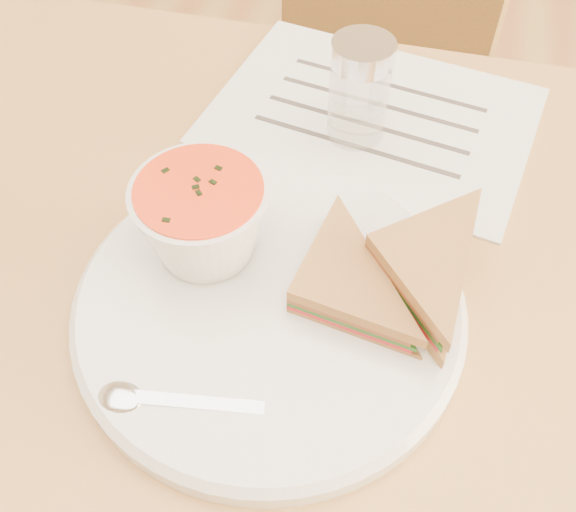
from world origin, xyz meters
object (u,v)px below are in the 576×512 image
(plate, at_px, (269,306))
(soup_bowl, at_px, (204,223))
(condiment_shaker, at_px, (359,92))
(dining_table, at_px, (266,442))
(chair_far, at_px, (323,128))

(plate, bearing_deg, soup_bowl, 150.77)
(plate, relative_size, condiment_shaker, 2.91)
(dining_table, height_order, condiment_shaker, condiment_shaker)
(soup_bowl, bearing_deg, chair_far, 90.52)
(soup_bowl, bearing_deg, condiment_shaker, 64.81)
(dining_table, bearing_deg, chair_far, 94.49)
(soup_bowl, relative_size, condiment_shaker, 1.01)
(soup_bowl, xyz_separation_m, condiment_shaker, (0.09, 0.19, -0.00))
(chair_far, relative_size, soup_bowl, 8.51)
(chair_far, height_order, condiment_shaker, chair_far)
(plate, xyz_separation_m, condiment_shaker, (0.03, 0.22, 0.04))
(soup_bowl, height_order, condiment_shaker, condiment_shaker)
(chair_far, distance_m, plate, 0.65)
(dining_table, xyz_separation_m, chair_far, (-0.04, 0.53, 0.07))
(chair_far, distance_m, soup_bowl, 0.64)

